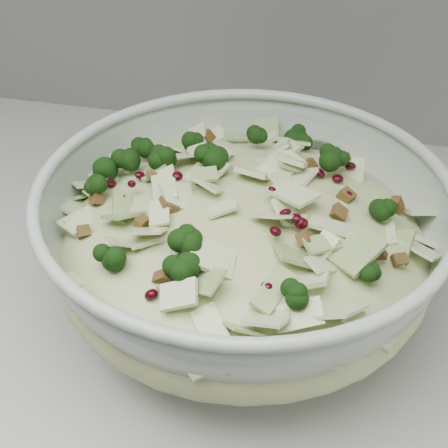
% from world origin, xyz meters
% --- Properties ---
extents(counter, '(3.60, 0.60, 0.90)m').
position_xyz_m(counter, '(0.00, 1.70, 0.45)').
color(counter, '#A7A7A3').
rests_on(counter, floor).
extents(mixing_bowl, '(0.43, 0.43, 0.15)m').
position_xyz_m(mixing_bowl, '(0.41, 1.61, 0.98)').
color(mixing_bowl, '#A6B6A9').
rests_on(mixing_bowl, counter).
extents(salad, '(0.41, 0.41, 0.15)m').
position_xyz_m(salad, '(0.41, 1.61, 1.00)').
color(salad, '#B4C385').
rests_on(salad, mixing_bowl).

